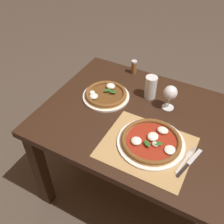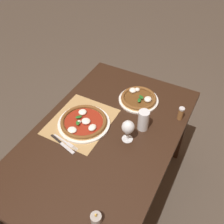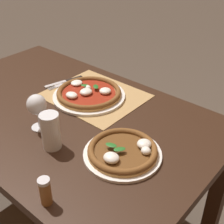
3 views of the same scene
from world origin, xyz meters
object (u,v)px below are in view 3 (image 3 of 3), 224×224
Objects in this scene: pizza_far at (123,152)px; fork at (65,84)px; wine_glass at (37,106)px; pepper_shaker at (45,191)px; pint_glass at (51,132)px; knife at (64,82)px; pizza_near at (89,93)px.

pizza_far is 1.45× the size of fork.
wine_glass reaches higher than pepper_shaker.
wine_glass is 0.15m from pint_glass.
fork is at bearing -57.69° from wine_glass.
pint_glass is at bearing 132.45° from fork.
pint_glass is (-0.13, 0.05, -0.04)m from wine_glass.
knife reaches higher than fork.
pizza_near and pizza_far have the same top height.
pint_glass reaches higher than pizza_near.
pint_glass is 0.68× the size of knife.
fork is at bearing 153.02° from knife.
wine_glass is 0.42m from knife.
wine_glass is at bearing 124.04° from knife.
fork is 0.94× the size of knife.
pizza_far reaches higher than fork.
pepper_shaker is at bearing 82.75° from pizza_far.
pint_glass is (0.24, 0.13, 0.05)m from pizza_far.
pizza_near is 0.45m from pizza_far.
pint_glass is at bearing 29.19° from pizza_far.
pizza_far is 0.63m from fork.
pizza_near is 0.19m from fork.
wine_glass is 1.60× the size of pepper_shaker.
pizza_far is 0.28m from pint_glass.
pint_glass reaches higher than pepper_shaker.
pepper_shaker is (-0.35, 0.55, 0.03)m from pizza_near.
knife is 0.80m from pepper_shaker.
pizza_far is 1.87× the size of wine_glass.
pizza_far is 0.65m from knife.
fork is 0.02m from knife.
pint_glass is 1.49× the size of pepper_shaker.
pizza_near is at bearing 175.38° from fork.
pepper_shaker is (0.04, 0.32, 0.03)m from pizza_far.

